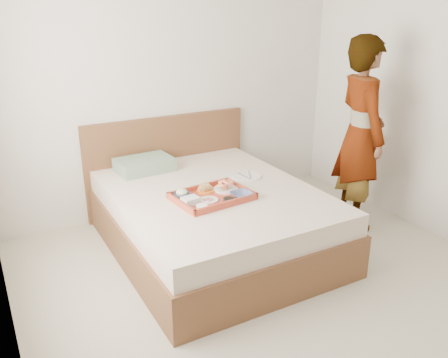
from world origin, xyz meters
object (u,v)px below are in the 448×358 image
tray (212,196)px  bed (213,219)px  person (360,135)px  dinner_plate (247,176)px

tray → bed: bearing=55.2°
bed → person: bearing=-8.8°
tray → person: person is taller
bed → person: size_ratio=1.15×
bed → tray: (-0.09, -0.17, 0.29)m
person → dinner_plate: bearing=88.4°
tray → dinner_plate: 0.58m
bed → dinner_plate: 0.50m
tray → dinner_plate: tray is taller
person → bed: bearing=98.9°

